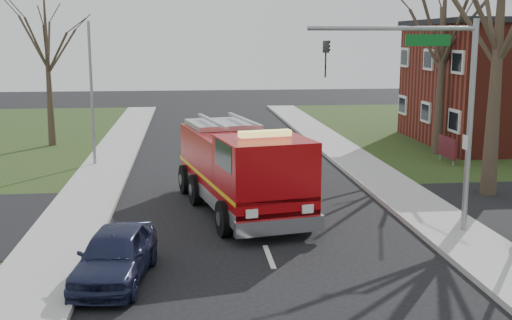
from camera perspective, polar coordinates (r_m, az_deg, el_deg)
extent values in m
plane|color=black|center=(18.71, 1.18, -8.61)|extent=(120.00, 120.00, 0.00)
cube|color=#999A94|center=(20.40, 18.88, -7.33)|extent=(2.40, 80.00, 0.15)
cube|color=#999A94|center=(18.95, -17.97, -8.67)|extent=(2.40, 80.00, 0.15)
cube|color=silver|center=(38.30, 14.88, 4.13)|extent=(0.12, 1.40, 1.20)
cube|color=#54131D|center=(33.04, 16.64, 1.10)|extent=(0.12, 2.00, 1.00)
cylinder|color=gray|center=(32.40, 17.14, 0.07)|extent=(0.08, 0.08, 0.90)
cylinder|color=gray|center=(33.84, 16.08, 0.58)|extent=(0.08, 0.08, 0.90)
cone|color=#33291E|center=(26.29, 20.73, 9.65)|extent=(0.64, 0.64, 12.00)
cone|color=#33291E|center=(35.12, 16.20, 8.82)|extent=(0.56, 0.56, 10.50)
cone|color=#33291E|center=(38.32, -18.00, 7.73)|extent=(0.44, 0.44, 9.00)
cylinder|color=gray|center=(21.12, 18.46, 2.58)|extent=(0.18, 0.18, 6.80)
cylinder|color=gray|center=(19.98, 12.07, 11.38)|extent=(5.20, 0.14, 0.14)
cube|color=#0C591E|center=(20.35, 15.02, 10.25)|extent=(1.40, 0.06, 0.35)
imported|color=black|center=(19.45, 6.33, 10.54)|extent=(0.22, 0.18, 1.10)
cylinder|color=gray|center=(31.93, -14.39, 5.59)|extent=(0.14, 0.14, 7.00)
cube|color=#9B070B|center=(24.42, -2.25, 0.00)|extent=(3.81, 5.95, 2.22)
cube|color=#9B070B|center=(20.62, 0.79, -1.57)|extent=(3.25, 3.25, 2.54)
cube|color=#B7BABF|center=(23.42, -1.38, -2.72)|extent=(4.39, 8.65, 0.48)
cube|color=#E5B20C|center=(23.29, -1.39, -1.33)|extent=(4.40, 8.65, 0.13)
cube|color=black|center=(19.39, 1.90, 0.02)|extent=(2.42, 0.60, 0.90)
cube|color=#E5D866|center=(20.36, 0.80, 2.36)|extent=(1.73, 0.71, 0.19)
cylinder|color=black|center=(20.44, -2.80, -5.22)|extent=(0.60, 1.22, 1.16)
cylinder|color=black|center=(21.29, 4.39, -4.58)|extent=(0.60, 1.22, 1.16)
cylinder|color=black|center=(26.13, -6.27, -1.71)|extent=(0.60, 1.22, 1.16)
cylinder|color=black|center=(26.81, -0.50, -1.33)|extent=(0.60, 1.22, 1.16)
imported|color=#1B203C|center=(17.13, -12.40, -8.23)|extent=(2.24, 4.35, 1.42)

